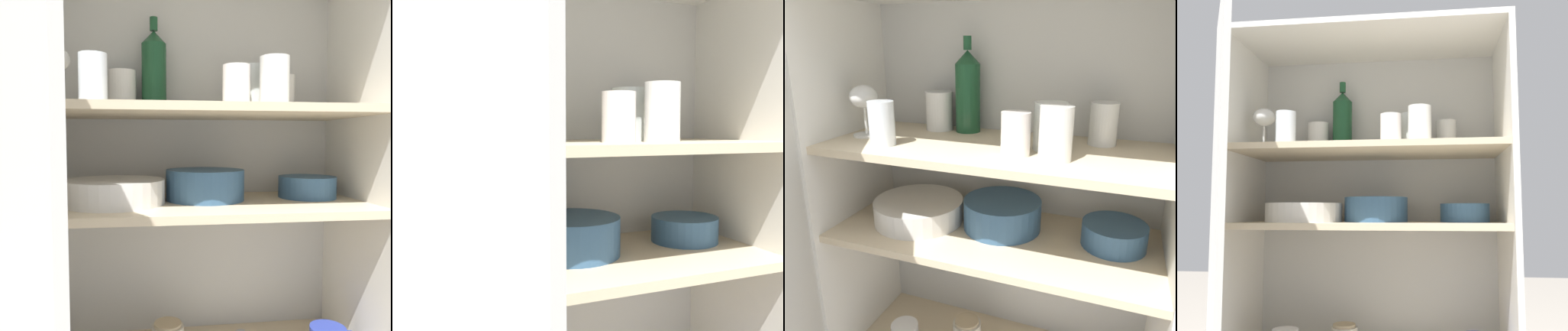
# 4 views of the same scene
# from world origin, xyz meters

# --- Properties ---
(cupboard_back_panel) EXTENTS (0.90, 0.02, 1.29)m
(cupboard_back_panel) POSITION_xyz_m (0.00, 0.37, 0.64)
(cupboard_back_panel) COLOR silver
(cupboard_back_panel) RESTS_ON ground_plane
(cupboard_side_left) EXTENTS (0.02, 0.40, 1.29)m
(cupboard_side_left) POSITION_xyz_m (-0.44, 0.18, 0.64)
(cupboard_side_left) COLOR white
(cupboard_side_left) RESTS_ON ground_plane
(cupboard_side_right) EXTENTS (0.02, 0.40, 1.29)m
(cupboard_side_right) POSITION_xyz_m (0.44, 0.18, 0.64)
(cupboard_side_right) COLOR white
(cupboard_side_right) RESTS_ON ground_plane
(shelf_board_middle) EXTENTS (0.86, 0.36, 0.02)m
(shelf_board_middle) POSITION_xyz_m (0.00, 0.18, 0.67)
(shelf_board_middle) COLOR beige
(shelf_board_upper) EXTENTS (0.86, 0.36, 0.02)m
(shelf_board_upper) POSITION_xyz_m (0.00, 0.18, 0.92)
(shelf_board_upper) COLOR beige
(cupboard_door) EXTENTS (0.23, 0.40, 1.29)m
(cupboard_door) POSITION_xyz_m (-0.34, -0.21, 0.64)
(cupboard_door) COLOR silver
(cupboard_door) RESTS_ON ground_plane
(tumbler_glass_0) EXTENTS (0.07, 0.07, 0.11)m
(tumbler_glass_0) POSITION_xyz_m (0.26, 0.29, 0.98)
(tumbler_glass_0) COLOR white
(tumbler_glass_0) RESTS_ON shelf_board_upper
(tumbler_glass_1) EXTENTS (0.08, 0.08, 0.11)m
(tumbler_glass_1) POSITION_xyz_m (0.14, 0.19, 0.98)
(tumbler_glass_1) COLOR white
(tumbler_glass_1) RESTS_ON shelf_board_upper
(tumbler_glass_2) EXTENTS (0.06, 0.06, 0.11)m
(tumbler_glass_2) POSITION_xyz_m (-0.26, 0.09, 0.98)
(tumbler_glass_2) COLOR white
(tumbler_glass_2) RESTS_ON shelf_board_upper
(tumbler_glass_3) EXTENTS (0.08, 0.08, 0.11)m
(tumbler_glass_3) POSITION_xyz_m (-0.21, 0.30, 0.98)
(tumbler_glass_3) COLOR white
(tumbler_glass_3) RESTS_ON shelf_board_upper
(tumbler_glass_4) EXTENTS (0.07, 0.07, 0.10)m
(tumbler_glass_4) POSITION_xyz_m (0.08, 0.12, 0.98)
(tumbler_glass_4) COLOR silver
(tumbler_glass_4) RESTS_ON shelf_board_upper
(tumbler_glass_5) EXTENTS (0.07, 0.07, 0.12)m
(tumbler_glass_5) POSITION_xyz_m (0.17, 0.11, 0.99)
(tumbler_glass_5) COLOR white
(tumbler_glass_5) RESTS_ON shelf_board_upper
(wine_glass_0) EXTENTS (0.08, 0.08, 0.14)m
(wine_glass_0) POSITION_xyz_m (-0.36, 0.15, 1.03)
(wine_glass_0) COLOR white
(wine_glass_0) RESTS_ON shelf_board_upper
(wine_bottle) EXTENTS (0.07, 0.07, 0.27)m
(wine_bottle) POSITION_xyz_m (-0.12, 0.31, 1.04)
(wine_bottle) COLOR #194728
(wine_bottle) RESTS_ON shelf_board_upper
(plate_stack_white) EXTENTS (0.26, 0.26, 0.06)m
(plate_stack_white) POSITION_xyz_m (-0.23, 0.18, 0.71)
(plate_stack_white) COLOR silver
(plate_stack_white) RESTS_ON shelf_board_middle
(mixing_bowl_large) EXTENTS (0.21, 0.21, 0.08)m
(mixing_bowl_large) POSITION_xyz_m (0.01, 0.22, 0.73)
(mixing_bowl_large) COLOR #33567A
(mixing_bowl_large) RESTS_ON shelf_board_middle
(serving_bowl_small) EXTENTS (0.16, 0.16, 0.06)m
(serving_bowl_small) POSITION_xyz_m (0.31, 0.23, 0.71)
(serving_bowl_small) COLOR #33567A
(serving_bowl_small) RESTS_ON shelf_board_middle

